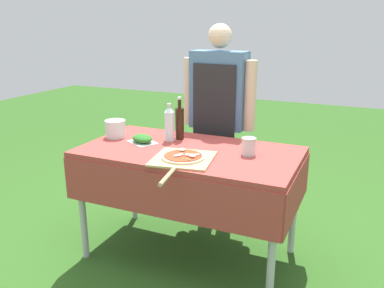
# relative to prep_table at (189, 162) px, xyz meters

# --- Properties ---
(ground_plane) EXTENTS (12.00, 12.00, 0.00)m
(ground_plane) POSITION_rel_prep_table_xyz_m (0.00, 0.00, -0.69)
(ground_plane) COLOR #2D5B1E
(prep_table) EXTENTS (1.44, 0.78, 0.78)m
(prep_table) POSITION_rel_prep_table_xyz_m (0.00, 0.00, 0.00)
(prep_table) COLOR #A83D38
(prep_table) RESTS_ON ground
(person_cook) EXTENTS (0.59, 0.20, 1.57)m
(person_cook) POSITION_rel_prep_table_xyz_m (-0.02, 0.60, 0.24)
(person_cook) COLOR #70604C
(person_cook) RESTS_ON ground
(pizza_on_peel) EXTENTS (0.41, 0.63, 0.05)m
(pizza_on_peel) POSITION_rel_prep_table_xyz_m (0.05, -0.22, 0.10)
(pizza_on_peel) COLOR tan
(pizza_on_peel) RESTS_ON prep_table
(oil_bottle) EXTENTS (0.06, 0.06, 0.30)m
(oil_bottle) POSITION_rel_prep_table_xyz_m (-0.17, 0.20, 0.21)
(oil_bottle) COLOR black
(oil_bottle) RESTS_ON prep_table
(water_bottle) EXTENTS (0.07, 0.07, 0.26)m
(water_bottle) POSITION_rel_prep_table_xyz_m (-0.21, 0.13, 0.21)
(water_bottle) COLOR silver
(water_bottle) RESTS_ON prep_table
(herb_container) EXTENTS (0.24, 0.22, 0.06)m
(herb_container) POSITION_rel_prep_table_xyz_m (-0.36, 0.01, 0.12)
(herb_container) COLOR silver
(herb_container) RESTS_ON prep_table
(mixing_tub) EXTENTS (0.15, 0.15, 0.12)m
(mixing_tub) POSITION_rel_prep_table_xyz_m (-0.61, 0.05, 0.15)
(mixing_tub) COLOR silver
(mixing_tub) RESTS_ON prep_table
(sauce_jar) EXTENTS (0.09, 0.09, 0.11)m
(sauce_jar) POSITION_rel_prep_table_xyz_m (0.39, 0.05, 0.14)
(sauce_jar) COLOR silver
(sauce_jar) RESTS_ON prep_table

